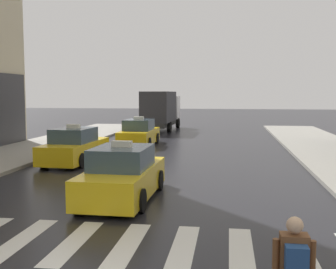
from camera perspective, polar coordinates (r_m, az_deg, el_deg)
crosswalk_markings at (r=9.43m, az=-9.21°, el=-14.43°), size 11.30×2.80×0.01m
taxi_lead at (r=12.85m, az=-6.18°, el=-5.61°), size 1.99×4.57×1.80m
taxi_second at (r=19.88m, az=-12.64°, el=-1.70°), size 2.08×4.61×1.80m
taxi_third at (r=25.74m, az=-3.97°, el=0.08°), size 1.93×4.54×1.80m
box_truck at (r=35.82m, az=-0.96°, el=3.48°), size 2.46×7.60×3.35m
pedestrian_with_backpack at (r=5.90m, az=16.82°, el=-17.14°), size 0.55×0.43×1.65m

